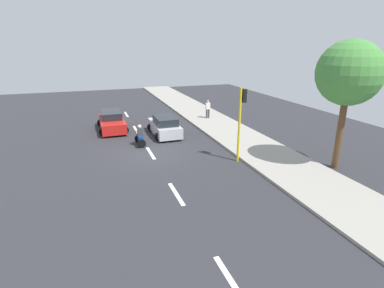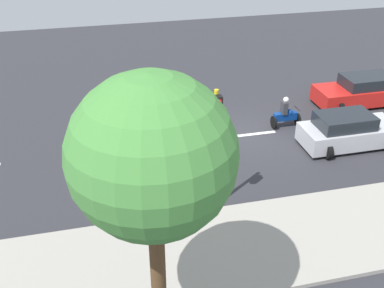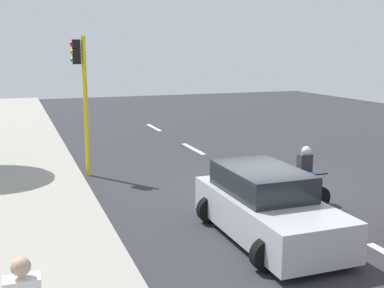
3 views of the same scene
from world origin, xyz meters
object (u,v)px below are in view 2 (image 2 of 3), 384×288
Objects in this scene: car_silver at (348,131)px; street_tree_south at (152,158)px; car_red at (361,91)px; traffic_light_corner at (216,136)px; motorcycle at (286,114)px.

street_tree_south is (7.71, -9.58, 4.63)m from car_silver.
car_red is at bearing 142.56° from car_silver.
car_red is at bearing 132.64° from street_tree_south.
car_red is 4.72m from car_silver.
traffic_light_corner reaches higher than car_silver.
motorcycle is 7.52m from traffic_light_corner.
street_tree_south reaches higher than car_red.
traffic_light_corner is 6.01m from street_tree_south.
traffic_light_corner reaches higher than car_red.
traffic_light_corner is (5.20, -4.93, 2.29)m from motorcycle.
motorcycle is (-2.26, -1.89, -0.07)m from car_silver.
motorcycle is at bearing -140.03° from car_silver.
street_tree_south is (4.77, -2.75, 2.41)m from traffic_light_corner.
street_tree_south is at bearing -29.96° from traffic_light_corner.
car_silver is 0.59× the size of street_tree_south.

